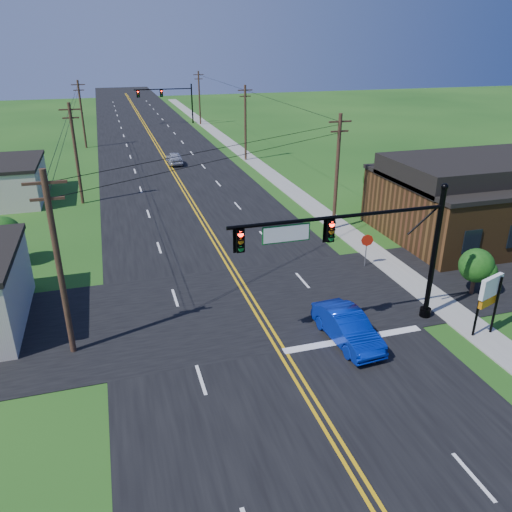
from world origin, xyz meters
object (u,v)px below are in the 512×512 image
object	(u,v)px
stop_sign	(367,244)
signal_mast_far	(167,98)
signal_mast_main	(358,245)
blue_car	(347,328)

from	to	relation	value
stop_sign	signal_mast_far	bearing A→B (deg)	108.61
signal_mast_main	blue_car	distance (m)	4.16
signal_mast_far	stop_sign	world-z (taller)	signal_mast_far
signal_mast_far	stop_sign	distance (m)	65.35
signal_mast_main	blue_car	xyz separation A→B (m)	(-0.75, -1.01, -3.96)
stop_sign	blue_car	bearing A→B (deg)	-108.78
signal_mast_main	blue_car	size ratio (longest dim) A/B	2.37
signal_mast_main	signal_mast_far	xyz separation A→B (m)	(0.10, 72.00, -0.20)
signal_mast_main	signal_mast_far	size ratio (longest dim) A/B	1.03
signal_mast_far	blue_car	bearing A→B (deg)	-90.67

